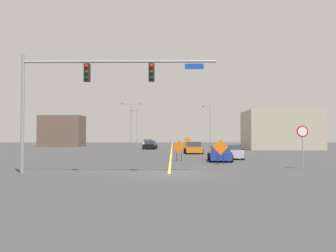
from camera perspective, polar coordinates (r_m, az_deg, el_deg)
name	(u,v)px	position (r m, az deg, el deg)	size (l,w,h in m)	color
ground	(169,174)	(20.83, 0.17, -7.66)	(182.79, 182.79, 0.00)	#38383A
road_centre_stripe	(172,146)	(71.52, 0.65, -3.28)	(0.16, 101.55, 0.01)	yellow
traffic_signal_assembly	(87,84)	(21.52, -12.91, 6.61)	(11.47, 0.44, 7.00)	gray
stop_sign	(302,139)	(25.25, 20.73, -1.89)	(0.76, 0.07, 2.87)	gray
street_lamp_near_left	(210,123)	(89.94, 6.67, 0.46)	(2.10, 0.24, 9.65)	gray
street_lamp_far_right	(137,126)	(85.76, -5.06, 0.07)	(1.55, 0.24, 8.36)	gray
street_lamp_near_right	(131,120)	(81.97, -5.92, 0.90)	(4.55, 0.24, 9.57)	gray
construction_sign_right_shoulder	(220,149)	(27.58, 8.41, -3.59)	(1.20, 0.19, 1.92)	orange
construction_sign_median_far	(187,141)	(58.90, 3.13, -2.40)	(1.26, 0.27, 2.05)	orange
construction_sign_left_shoulder	(179,148)	(30.79, 1.80, -3.53)	(1.10, 0.21, 1.80)	orange
car_white_far	(148,143)	(70.19, -3.20, -2.77)	(2.03, 4.29, 1.46)	white
car_orange_distant	(193,148)	(43.56, 4.08, -3.56)	(2.24, 3.89, 1.46)	orange
car_black_mid	(150,145)	(57.87, -2.87, -3.07)	(2.20, 4.64, 1.39)	black
car_silver_passing	(229,152)	(34.45, 9.78, -4.10)	(2.33, 4.11, 1.38)	#B7BABF
car_blue_near	(220,154)	(31.10, 8.29, -4.39)	(2.18, 3.99, 1.37)	#1E389E
roadside_building_east	(281,130)	(59.94, 17.58, -0.62)	(11.26, 8.51, 6.15)	#B2A893
roadside_building_west	(62,131)	(75.05, -16.57, -0.78)	(8.20, 6.02, 6.18)	brown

